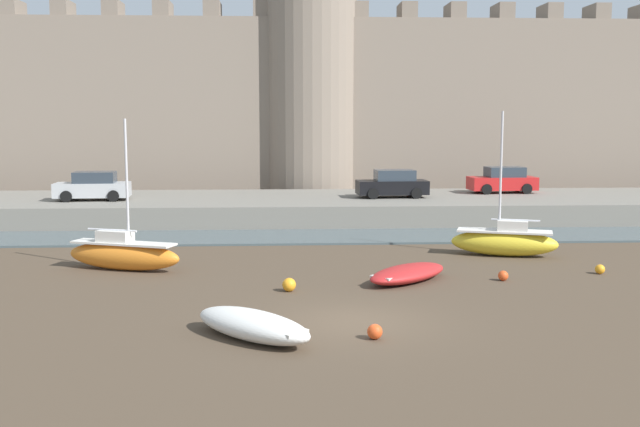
{
  "coord_description": "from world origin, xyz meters",
  "views": [
    {
      "loc": [
        -2.08,
        -21.03,
        5.85
      ],
      "look_at": [
        -0.72,
        5.29,
        2.5
      ],
      "focal_mm": 42.0,
      "sensor_mm": 36.0,
      "label": 1
    }
  ],
  "objects_px": {
    "mooring_buoy_near_shore": "(289,285)",
    "mooring_buoy_off_centre": "(375,332)",
    "sailboat_near_channel_left": "(123,254)",
    "car_quay_centre_west": "(503,180)",
    "sailboat_foreground_centre": "(505,241)",
    "mooring_buoy_near_channel": "(600,269)",
    "car_quay_east": "(393,184)",
    "rowboat_foreground_right": "(408,273)",
    "rowboat_near_channel_right": "(253,325)",
    "mooring_buoy_mid_mud": "(503,276)",
    "car_quay_centre_east": "(93,187)"
  },
  "relations": [
    {
      "from": "rowboat_near_channel_right",
      "to": "mooring_buoy_near_channel",
      "type": "height_order",
      "value": "rowboat_near_channel_right"
    },
    {
      "from": "car_quay_centre_west",
      "to": "sailboat_foreground_centre",
      "type": "bearing_deg",
      "value": -106.16
    },
    {
      "from": "sailboat_near_channel_left",
      "to": "car_quay_east",
      "type": "relative_size",
      "value": 1.39
    },
    {
      "from": "rowboat_near_channel_right",
      "to": "sailboat_foreground_centre",
      "type": "relative_size",
      "value": 0.62
    },
    {
      "from": "sailboat_foreground_centre",
      "to": "mooring_buoy_near_channel",
      "type": "xyz_separation_m",
      "value": [
        2.5,
        -3.93,
        -0.47
      ]
    },
    {
      "from": "sailboat_near_channel_left",
      "to": "mooring_buoy_mid_mud",
      "type": "bearing_deg",
      "value": -10.81
    },
    {
      "from": "mooring_buoy_near_channel",
      "to": "mooring_buoy_mid_mud",
      "type": "relative_size",
      "value": 0.98
    },
    {
      "from": "mooring_buoy_off_centre",
      "to": "car_quay_east",
      "type": "height_order",
      "value": "car_quay_east"
    },
    {
      "from": "car_quay_east",
      "to": "sailboat_near_channel_left",
      "type": "bearing_deg",
      "value": -131.39
    },
    {
      "from": "mooring_buoy_near_channel",
      "to": "sailboat_foreground_centre",
      "type": "bearing_deg",
      "value": 122.49
    },
    {
      "from": "car_quay_east",
      "to": "car_quay_centre_east",
      "type": "height_order",
      "value": "same"
    },
    {
      "from": "mooring_buoy_near_shore",
      "to": "mooring_buoy_off_centre",
      "type": "xyz_separation_m",
      "value": [
        2.23,
        -5.68,
        -0.03
      ]
    },
    {
      "from": "car_quay_centre_west",
      "to": "car_quay_centre_east",
      "type": "relative_size",
      "value": 1.0
    },
    {
      "from": "rowboat_foreground_right",
      "to": "mooring_buoy_near_channel",
      "type": "bearing_deg",
      "value": 6.99
    },
    {
      "from": "mooring_buoy_mid_mud",
      "to": "car_quay_east",
      "type": "bearing_deg",
      "value": 95.08
    },
    {
      "from": "sailboat_near_channel_left",
      "to": "sailboat_foreground_centre",
      "type": "height_order",
      "value": "sailboat_foreground_centre"
    },
    {
      "from": "sailboat_foreground_centre",
      "to": "car_quay_east",
      "type": "distance_m",
      "value": 12.62
    },
    {
      "from": "mooring_buoy_mid_mud",
      "to": "car_quay_east",
      "type": "xyz_separation_m",
      "value": [
        -1.52,
        17.08,
        1.85
      ]
    },
    {
      "from": "sailboat_near_channel_left",
      "to": "car_quay_east",
      "type": "distance_m",
      "value": 19.21
    },
    {
      "from": "car_quay_centre_east",
      "to": "car_quay_centre_west",
      "type": "bearing_deg",
      "value": 7.06
    },
    {
      "from": "car_quay_east",
      "to": "mooring_buoy_near_shore",
      "type": "bearing_deg",
      "value": -108.83
    },
    {
      "from": "sailboat_foreground_centre",
      "to": "car_quay_centre_west",
      "type": "xyz_separation_m",
      "value": [
        4.2,
        14.5,
        1.39
      ]
    },
    {
      "from": "car_quay_centre_east",
      "to": "car_quay_east",
      "type": "bearing_deg",
      "value": 2.31
    },
    {
      "from": "rowboat_foreground_right",
      "to": "rowboat_near_channel_right",
      "type": "bearing_deg",
      "value": -127.85
    },
    {
      "from": "car_quay_centre_east",
      "to": "mooring_buoy_off_centre",
      "type": "bearing_deg",
      "value": -60.74
    },
    {
      "from": "car_quay_centre_east",
      "to": "mooring_buoy_mid_mud",
      "type": "bearing_deg",
      "value": -41.31
    },
    {
      "from": "mooring_buoy_near_shore",
      "to": "car_quay_centre_east",
      "type": "height_order",
      "value": "car_quay_centre_east"
    },
    {
      "from": "car_quay_east",
      "to": "car_quay_centre_west",
      "type": "relative_size",
      "value": 1.0
    },
    {
      "from": "sailboat_near_channel_left",
      "to": "mooring_buoy_off_centre",
      "type": "xyz_separation_m",
      "value": [
        8.63,
        -9.69,
        -0.44
      ]
    },
    {
      "from": "rowboat_near_channel_right",
      "to": "mooring_buoy_near_shore",
      "type": "relative_size",
      "value": 8.16
    },
    {
      "from": "rowboat_near_channel_right",
      "to": "mooring_buoy_mid_mud",
      "type": "relative_size",
      "value": 10.26
    },
    {
      "from": "mooring_buoy_mid_mud",
      "to": "car_quay_east",
      "type": "height_order",
      "value": "car_quay_east"
    },
    {
      "from": "car_quay_centre_west",
      "to": "rowboat_near_channel_right",
      "type": "bearing_deg",
      "value": -119.01
    },
    {
      "from": "sailboat_near_channel_left",
      "to": "car_quay_centre_east",
      "type": "relative_size",
      "value": 1.39
    },
    {
      "from": "mooring_buoy_off_centre",
      "to": "mooring_buoy_near_channel",
      "type": "bearing_deg",
      "value": 39.76
    },
    {
      "from": "mooring_buoy_mid_mud",
      "to": "mooring_buoy_near_shore",
      "type": "relative_size",
      "value": 0.8
    },
    {
      "from": "sailboat_foreground_centre",
      "to": "mooring_buoy_near_channel",
      "type": "distance_m",
      "value": 4.68
    },
    {
      "from": "rowboat_foreground_right",
      "to": "mooring_buoy_mid_mud",
      "type": "distance_m",
      "value": 3.49
    },
    {
      "from": "mooring_buoy_near_shore",
      "to": "car_quay_east",
      "type": "bearing_deg",
      "value": 71.17
    },
    {
      "from": "mooring_buoy_off_centre",
      "to": "mooring_buoy_mid_mud",
      "type": "bearing_deg",
      "value": 51.47
    },
    {
      "from": "car_quay_centre_east",
      "to": "sailboat_foreground_centre",
      "type": "bearing_deg",
      "value": -29.65
    },
    {
      "from": "mooring_buoy_near_channel",
      "to": "car_quay_centre_west",
      "type": "bearing_deg",
      "value": 84.73
    },
    {
      "from": "mooring_buoy_near_channel",
      "to": "mooring_buoy_off_centre",
      "type": "relative_size",
      "value": 0.89
    },
    {
      "from": "rowboat_foreground_right",
      "to": "mooring_buoy_off_centre",
      "type": "height_order",
      "value": "rowboat_foreground_right"
    },
    {
      "from": "sailboat_foreground_centre",
      "to": "mooring_buoy_near_channel",
      "type": "height_order",
      "value": "sailboat_foreground_centre"
    },
    {
      "from": "sailboat_foreground_centre",
      "to": "car_quay_centre_east",
      "type": "distance_m",
      "value": 23.25
    },
    {
      "from": "sailboat_foreground_centre",
      "to": "car_quay_east",
      "type": "height_order",
      "value": "sailboat_foreground_centre"
    },
    {
      "from": "car_quay_east",
      "to": "car_quay_centre_west",
      "type": "distance_m",
      "value": 7.6
    },
    {
      "from": "sailboat_foreground_centre",
      "to": "mooring_buoy_near_shore",
      "type": "bearing_deg",
      "value": -146.28
    },
    {
      "from": "rowboat_foreground_right",
      "to": "car_quay_east",
      "type": "xyz_separation_m",
      "value": [
        1.96,
        17.02,
        1.73
      ]
    }
  ]
}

